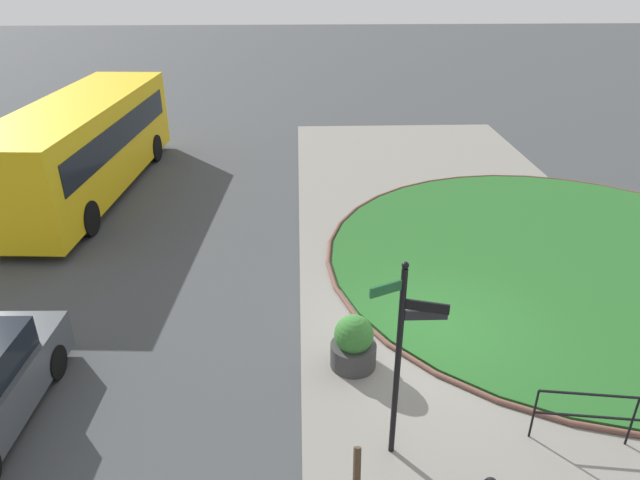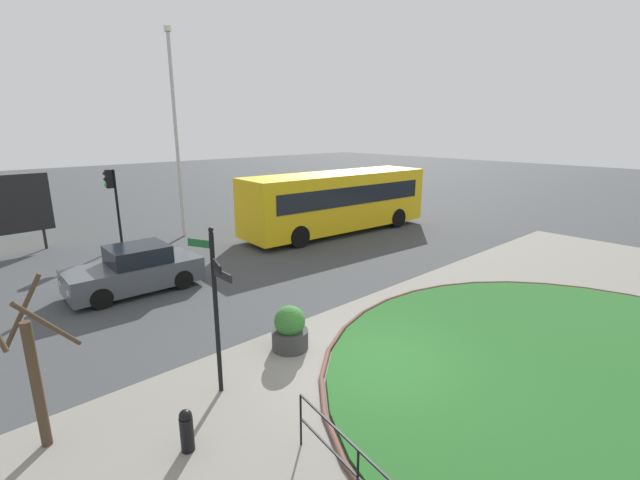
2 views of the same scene
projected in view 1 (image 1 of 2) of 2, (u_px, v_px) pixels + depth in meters
ground at (437, 331)px, 11.85m from camera, size 120.00×120.00×0.00m
sidewalk_paving at (511, 329)px, 11.90m from camera, size 32.00×8.85×0.02m
grass_island at (565, 259)px, 14.55m from camera, size 12.04×12.04×0.10m
grass_kerb_ring at (565, 259)px, 14.55m from camera, size 12.35×12.35×0.11m
signpost_directional at (402, 351)px, 8.06m from camera, size 0.29×1.13×3.43m
bus_yellow at (84, 145)px, 18.14m from camera, size 10.27×3.19×3.00m
planter_near_signpost at (353, 344)px, 10.62m from camera, size 0.87×0.87×1.10m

